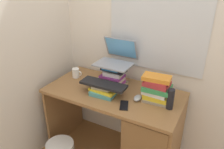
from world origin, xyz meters
TOP-DOWN VIEW (x-y plane):
  - wall_back at (0.00, 0.36)m, footprint 6.00×0.06m
  - wall_left at (-0.74, 0.00)m, footprint 0.05×6.00m
  - desk at (0.31, -0.02)m, footprint 1.25×0.63m
  - book_stack_tall at (-0.07, 0.11)m, footprint 0.25×0.20m
  - book_stack_keyboard_riser at (-0.06, -0.08)m, footprint 0.25×0.20m
  - book_stack_side at (0.39, 0.03)m, footprint 0.25×0.19m
  - laptop at (-0.07, 0.18)m, footprint 0.33×0.33m
  - keyboard at (-0.06, -0.09)m, footprint 0.42×0.15m
  - computer_mouse at (0.25, -0.03)m, footprint 0.06×0.10m
  - mug at (-0.48, 0.07)m, footprint 0.11×0.07m
  - water_bottle at (0.52, -0.03)m, footprint 0.06×0.06m
  - cell_phone at (0.19, -0.17)m, footprint 0.11×0.15m

SIDE VIEW (x-z plane):
  - desk at x=0.31m, z-range 0.03..0.80m
  - cell_phone at x=0.19m, z-range 0.76..0.77m
  - computer_mouse at x=0.25m, z-range 0.76..0.80m
  - book_stack_keyboard_riser at x=-0.06m, z-range 0.76..0.84m
  - mug at x=-0.48m, z-range 0.76..0.86m
  - water_bottle at x=0.52m, z-range 0.76..0.94m
  - book_stack_tall at x=-0.07m, z-range 0.75..0.96m
  - keyboard at x=-0.06m, z-range 0.85..0.87m
  - book_stack_side at x=0.39m, z-range 0.76..0.99m
  - laptop at x=-0.07m, z-range 0.91..1.14m
  - wall_left at x=-0.74m, z-range 0.00..2.60m
  - wall_back at x=0.00m, z-range 0.00..2.60m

